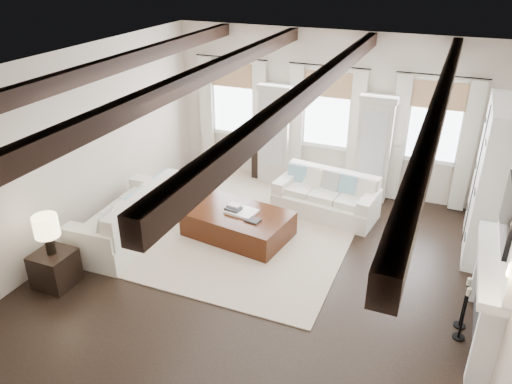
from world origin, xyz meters
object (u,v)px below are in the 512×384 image
at_px(ottoman, 238,224).
at_px(side_table_front, 55,268).
at_px(side_table_back, 264,163).
at_px(sofa_back, 327,198).
at_px(sofa_left, 131,219).

distance_m(ottoman, side_table_front, 3.03).
relative_size(ottoman, side_table_back, 2.84).
height_order(ottoman, side_table_front, side_table_front).
relative_size(sofa_back, ottoman, 1.14).
bearing_deg(sofa_left, side_table_back, 71.02).
xyz_separation_m(sofa_back, side_table_back, (-1.73, 1.12, -0.02)).
height_order(side_table_front, side_table_back, side_table_back).
xyz_separation_m(sofa_back, ottoman, (-1.20, -1.40, -0.10)).
xyz_separation_m(ottoman, side_table_front, (-1.95, -2.32, 0.04)).
distance_m(sofa_back, side_table_front, 4.87).
height_order(sofa_back, side_table_back, sofa_back).
distance_m(sofa_left, ottoman, 1.86).
bearing_deg(side_table_front, sofa_back, 49.77).
bearing_deg(side_table_back, side_table_front, -106.32).
xyz_separation_m(ottoman, side_table_back, (-0.53, 2.51, 0.08)).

